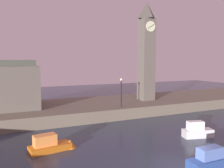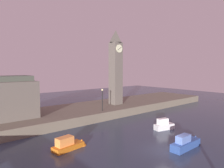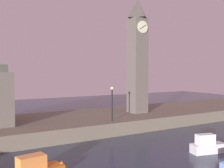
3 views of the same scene
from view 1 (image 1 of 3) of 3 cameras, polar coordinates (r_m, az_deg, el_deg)
ground_plane at (r=18.81m, az=16.25°, el=-18.95°), size 120.00×120.00×0.00m
far_embankment at (r=35.45m, az=-5.45°, el=-5.83°), size 70.00×12.00×1.50m
clock_tower at (r=38.09m, az=8.35°, el=8.05°), size 2.33×2.38×15.38m
streetlamp at (r=31.88m, az=2.25°, el=-1.26°), size 0.36×0.36×3.93m
boat_ferry_white at (r=26.06m, az=20.33°, el=-10.63°), size 3.72×1.82×1.69m
boat_tour_blue at (r=19.59m, az=24.32°, el=-16.38°), size 4.97×1.24×1.74m
boat_patrol_orange at (r=21.69m, az=-13.97°, el=-14.09°), size 4.33×1.94×1.62m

